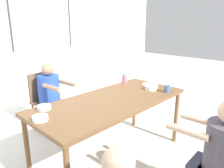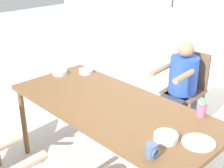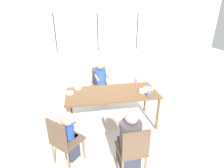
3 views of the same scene
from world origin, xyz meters
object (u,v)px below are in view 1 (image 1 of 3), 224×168
Objects in this scene: coffee_mug at (167,89)px; bowl_cereal at (40,118)px; bowl_white_shallow at (44,107)px; chair_for_man_blue_shirt at (44,96)px; bowl_fruit at (151,88)px; person_man_blue_shirt at (51,101)px; sippy_cup at (124,78)px; person_woman_green_shirt at (218,164)px.

bowl_cereal is (-1.49, 0.39, -0.02)m from coffee_mug.
bowl_white_shallow is 0.99× the size of bowl_cereal.
chair_for_man_blue_shirt reaches higher than bowl_fruit.
coffee_mug is 1.46m from bowl_white_shallow.
person_man_blue_shirt is 6.38× the size of bowl_fruit.
bowl_cereal is 0.88× the size of bowl_fruit.
bowl_cereal is at bearing 172.80° from bowl_fruit.
chair_for_man_blue_shirt is 1.46m from bowl_cereal.
sippy_cup is at bearing 2.49° from bowl_white_shallow.
bowl_fruit is (1.45, -0.18, 0.00)m from bowl_cereal.
chair_for_man_blue_shirt is at bearing 117.19° from bowl_fruit.
sippy_cup is at bearing 121.41° from chair_for_man_blue_shirt.
chair_for_man_blue_shirt is 1.21m from bowl_white_shallow.
bowl_white_shallow is at bearing 51.44° from person_man_blue_shirt.
person_man_blue_shirt reaches higher than chair_for_man_blue_shirt.
coffee_mug is at bearing -14.54° from bowl_cereal.
coffee_mug is (0.76, -1.46, 0.34)m from person_man_blue_shirt.
bowl_cereal is at bearing 50.85° from person_man_blue_shirt.
coffee_mug is at bearing 110.36° from chair_for_man_blue_shirt.
person_woman_green_shirt is 1.55m from bowl_cereal.
bowl_cereal is (-1.44, -0.27, -0.06)m from sippy_cup.
coffee_mug reaches higher than bowl_white_shallow.
sippy_cup is 1.13× the size of bowl_cereal.
coffee_mug is 0.55× the size of bowl_fruit.
person_woman_green_shirt is at bearing -110.17° from sippy_cup.
chair_for_man_blue_shirt is 2.49m from person_woman_green_shirt.
coffee_mug is at bearing -78.07° from bowl_fruit.
chair_for_man_blue_shirt is 1.26m from sippy_cup.
bowl_fruit reaches higher than bowl_cereal.
chair_for_man_blue_shirt is 0.83× the size of person_woman_green_shirt.
coffee_mug is at bearing 112.41° from person_man_blue_shirt.
person_man_blue_shirt reaches higher than sippy_cup.
chair_for_man_blue_shirt is 1.63m from bowl_fruit.
coffee_mug is 0.65m from sippy_cup.
bowl_cereal is at bearing -126.39° from bowl_white_shallow.
person_woman_green_shirt is 7.32× the size of bowl_cereal.
sippy_cup is at bearing 94.51° from coffee_mug.
sippy_cup reaches higher than coffee_mug.
person_man_blue_shirt is at bearing 91.18° from person_woman_green_shirt.
bowl_fruit is at bearing 112.09° from chair_for_man_blue_shirt.
coffee_mug is 0.63× the size of bowl_white_shallow.
person_man_blue_shirt is 6.41× the size of sippy_cup.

